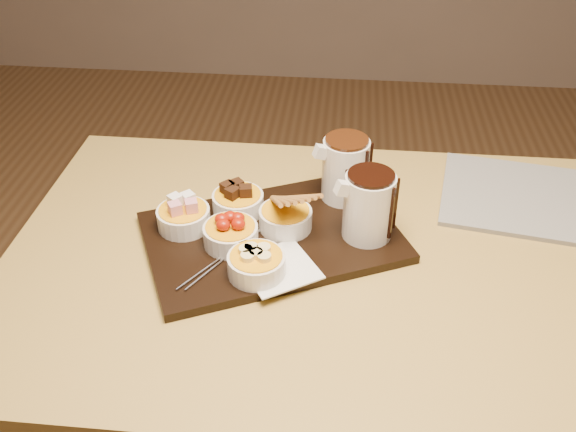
# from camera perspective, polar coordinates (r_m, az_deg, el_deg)

# --- Properties ---
(dining_table) EXTENTS (1.20, 0.80, 0.75)m
(dining_table) POSITION_cam_1_polar(r_m,az_deg,el_deg) (1.24, 3.71, -7.13)
(dining_table) COLOR #AB8A3F
(dining_table) RESTS_ON ground
(serving_board) EXTENTS (0.54, 0.46, 0.02)m
(serving_board) POSITION_cam_1_polar(r_m,az_deg,el_deg) (1.20, -1.42, -1.89)
(serving_board) COLOR black
(serving_board) RESTS_ON dining_table
(napkin) EXTENTS (0.17, 0.17, 0.00)m
(napkin) POSITION_cam_1_polar(r_m,az_deg,el_deg) (1.12, -0.83, -4.63)
(napkin) COLOR white
(napkin) RESTS_ON serving_board
(bowl_marshmallows) EXTENTS (0.10, 0.10, 0.04)m
(bowl_marshmallows) POSITION_cam_1_polar(r_m,az_deg,el_deg) (1.22, -9.25, -0.19)
(bowl_marshmallows) COLOR silver
(bowl_marshmallows) RESTS_ON serving_board
(bowl_cake) EXTENTS (0.10, 0.10, 0.04)m
(bowl_cake) POSITION_cam_1_polar(r_m,az_deg,el_deg) (1.25, -4.46, 1.16)
(bowl_cake) COLOR silver
(bowl_cake) RESTS_ON serving_board
(bowl_strawberries) EXTENTS (0.10, 0.10, 0.04)m
(bowl_strawberries) POSITION_cam_1_polar(r_m,az_deg,el_deg) (1.17, -5.11, -1.72)
(bowl_strawberries) COLOR silver
(bowl_strawberries) RESTS_ON serving_board
(bowl_biscotti) EXTENTS (0.10, 0.10, 0.04)m
(bowl_biscotti) POSITION_cam_1_polar(r_m,az_deg,el_deg) (1.20, -0.23, -0.27)
(bowl_biscotti) COLOR silver
(bowl_biscotti) RESTS_ON serving_board
(bowl_bananas) EXTENTS (0.10, 0.10, 0.04)m
(bowl_bananas) POSITION_cam_1_polar(r_m,az_deg,el_deg) (1.10, -2.82, -4.38)
(bowl_bananas) COLOR silver
(bowl_bananas) RESTS_ON serving_board
(pitcher_dark_chocolate) EXTENTS (0.12, 0.12, 0.13)m
(pitcher_dark_chocolate) POSITION_cam_1_polar(r_m,az_deg,el_deg) (1.17, 7.17, 0.84)
(pitcher_dark_chocolate) COLOR silver
(pitcher_dark_chocolate) RESTS_ON serving_board
(pitcher_milk_chocolate) EXTENTS (0.12, 0.12, 0.13)m
(pitcher_milk_chocolate) POSITION_cam_1_polar(r_m,az_deg,el_deg) (1.27, 5.11, 4.12)
(pitcher_milk_chocolate) COLOR silver
(pitcher_milk_chocolate) RESTS_ON serving_board
(fondue_skewers) EXTENTS (0.23, 0.17, 0.01)m
(fondue_skewers) POSITION_cam_1_polar(r_m,az_deg,el_deg) (1.15, -5.23, -3.14)
(fondue_skewers) COLOR silver
(fondue_skewers) RESTS_ON serving_board
(newspaper) EXTENTS (0.38, 0.33, 0.01)m
(newspaper) POSITION_cam_1_polar(r_m,az_deg,el_deg) (1.40, 20.53, 1.47)
(newspaper) COLOR beige
(newspaper) RESTS_ON dining_table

